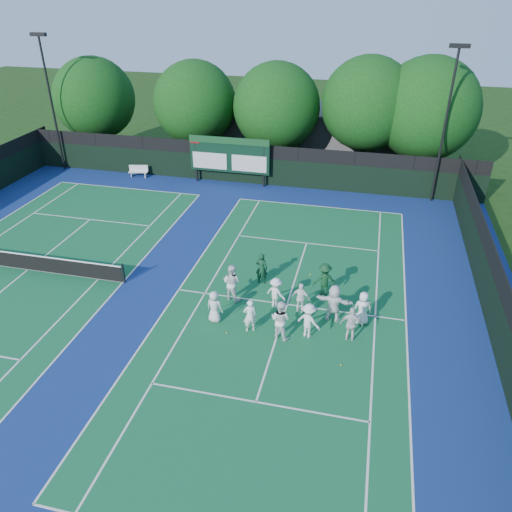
% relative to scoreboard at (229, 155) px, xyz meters
% --- Properties ---
extents(ground, '(120.00, 120.00, 0.00)m').
position_rel_scoreboard_xyz_m(ground, '(7.01, -15.59, -2.19)').
color(ground, '#15330E').
rests_on(ground, ground).
extents(court_apron, '(34.00, 32.00, 0.01)m').
position_rel_scoreboard_xyz_m(court_apron, '(1.01, -14.59, -2.19)').
color(court_apron, navy).
rests_on(court_apron, ground).
extents(near_court, '(11.05, 23.85, 0.01)m').
position_rel_scoreboard_xyz_m(near_court, '(7.01, -14.59, -2.18)').
color(near_court, '#12582F').
rests_on(near_court, ground).
extents(left_court, '(11.05, 23.85, 0.01)m').
position_rel_scoreboard_xyz_m(left_court, '(-6.99, -14.59, -2.18)').
color(left_court, '#12582F').
rests_on(left_court, ground).
extents(back_fence, '(34.00, 0.08, 3.00)m').
position_rel_scoreboard_xyz_m(back_fence, '(1.01, 0.41, -0.83)').
color(back_fence, black).
rests_on(back_fence, ground).
extents(divider_fence_right, '(0.08, 32.00, 3.00)m').
position_rel_scoreboard_xyz_m(divider_fence_right, '(16.01, -14.59, -0.83)').
color(divider_fence_right, black).
rests_on(divider_fence_right, ground).
extents(scoreboard, '(6.00, 0.21, 3.55)m').
position_rel_scoreboard_xyz_m(scoreboard, '(0.00, 0.00, 0.00)').
color(scoreboard, black).
rests_on(scoreboard, ground).
extents(clubhouse, '(18.00, 6.00, 4.00)m').
position_rel_scoreboard_xyz_m(clubhouse, '(5.01, 8.41, -0.19)').
color(clubhouse, '#505055').
rests_on(clubhouse, ground).
extents(light_pole_left, '(1.20, 0.30, 10.12)m').
position_rel_scoreboard_xyz_m(light_pole_left, '(-13.99, 0.11, 4.11)').
color(light_pole_left, black).
rests_on(light_pole_left, ground).
extents(light_pole_right, '(1.20, 0.30, 10.12)m').
position_rel_scoreboard_xyz_m(light_pole_right, '(14.51, 0.11, 4.11)').
color(light_pole_right, black).
rests_on(light_pole_right, ground).
extents(tennis_net, '(11.30, 0.10, 1.10)m').
position_rel_scoreboard_xyz_m(tennis_net, '(-6.99, -14.59, -1.70)').
color(tennis_net, black).
rests_on(tennis_net, ground).
extents(bench, '(1.50, 0.68, 0.92)m').
position_rel_scoreboard_xyz_m(bench, '(-7.29, -0.22, -1.70)').
color(bench, silver).
rests_on(bench, ground).
extents(tree_a, '(6.61, 6.61, 8.14)m').
position_rel_scoreboard_xyz_m(tree_a, '(-12.45, 3.99, 2.48)').
color(tree_a, black).
rests_on(tree_a, ground).
extents(tree_b, '(6.49, 6.49, 8.17)m').
position_rel_scoreboard_xyz_m(tree_b, '(-3.71, 3.99, 2.57)').
color(tree_b, black).
rests_on(tree_b, ground).
extents(tree_c, '(6.61, 6.61, 8.27)m').
position_rel_scoreboard_xyz_m(tree_c, '(2.84, 3.99, 2.60)').
color(tree_c, black).
rests_on(tree_c, ground).
extents(tree_d, '(6.75, 6.75, 8.92)m').
position_rel_scoreboard_xyz_m(tree_d, '(9.59, 3.99, 3.17)').
color(tree_d, black).
rests_on(tree_d, ground).
extents(tree_e, '(7.31, 7.31, 9.03)m').
position_rel_scoreboard_xyz_m(tree_e, '(13.77, 3.99, 2.99)').
color(tree_e, black).
rests_on(tree_e, ground).
extents(tennis_ball_0, '(0.07, 0.07, 0.07)m').
position_rel_scoreboard_xyz_m(tennis_ball_0, '(4.83, -17.36, -2.16)').
color(tennis_ball_0, '#CDCD18').
rests_on(tennis_ball_0, ground).
extents(tennis_ball_1, '(0.07, 0.07, 0.07)m').
position_rel_scoreboard_xyz_m(tennis_ball_1, '(10.40, -14.31, -2.16)').
color(tennis_ball_1, '#CDCD18').
rests_on(tennis_ball_1, ground).
extents(tennis_ball_2, '(0.07, 0.07, 0.07)m').
position_rel_scoreboard_xyz_m(tennis_ball_2, '(9.87, -18.28, -2.16)').
color(tennis_ball_2, '#CDCD18').
rests_on(tennis_ball_2, ground).
extents(tennis_ball_4, '(0.07, 0.07, 0.07)m').
position_rel_scoreboard_xyz_m(tennis_ball_4, '(7.71, -11.67, -2.16)').
color(tennis_ball_4, '#CDCD18').
rests_on(tennis_ball_4, ground).
extents(player_front_0, '(0.84, 0.64, 1.55)m').
position_rel_scoreboard_xyz_m(player_front_0, '(4.06, -16.59, -1.42)').
color(player_front_0, silver).
rests_on(player_front_0, ground).
extents(player_front_1, '(0.69, 0.59, 1.60)m').
position_rel_scoreboard_xyz_m(player_front_1, '(5.77, -16.91, -1.39)').
color(player_front_1, white).
rests_on(player_front_1, ground).
extents(player_front_2, '(1.06, 0.94, 1.82)m').
position_rel_scoreboard_xyz_m(player_front_2, '(7.14, -17.03, -1.28)').
color(player_front_2, white).
rests_on(player_front_2, ground).
extents(player_front_3, '(1.22, 0.97, 1.65)m').
position_rel_scoreboard_xyz_m(player_front_3, '(8.30, -16.72, -1.36)').
color(player_front_3, white).
rests_on(player_front_3, ground).
extents(player_front_4, '(0.98, 0.44, 1.65)m').
position_rel_scoreboard_xyz_m(player_front_4, '(10.10, -16.54, -1.37)').
color(player_front_4, silver).
rests_on(player_front_4, ground).
extents(player_back_0, '(1.07, 0.94, 1.88)m').
position_rel_scoreboard_xyz_m(player_back_0, '(4.33, -14.72, -1.25)').
color(player_back_0, white).
rests_on(player_back_0, ground).
extents(player_back_1, '(1.14, 0.90, 1.54)m').
position_rel_scoreboard_xyz_m(player_back_1, '(6.50, -14.86, -1.42)').
color(player_back_1, white).
rests_on(player_back_1, ground).
extents(player_back_2, '(0.95, 0.54, 1.52)m').
position_rel_scoreboard_xyz_m(player_back_2, '(7.71, -15.00, -1.43)').
color(player_back_2, white).
rests_on(player_back_2, ground).
extents(player_back_3, '(1.73, 0.72, 1.82)m').
position_rel_scoreboard_xyz_m(player_back_3, '(9.22, -15.27, -1.28)').
color(player_back_3, white).
rests_on(player_back_3, ground).
extents(player_back_4, '(0.86, 0.64, 1.61)m').
position_rel_scoreboard_xyz_m(player_back_4, '(10.50, -15.21, -1.38)').
color(player_back_4, white).
rests_on(player_back_4, ground).
extents(coach_left, '(0.61, 0.41, 1.67)m').
position_rel_scoreboard_xyz_m(coach_left, '(5.38, -12.94, -1.35)').
color(coach_left, '#0F3820').
rests_on(coach_left, ground).
extents(coach_right, '(1.26, 0.97, 1.73)m').
position_rel_scoreboard_xyz_m(coach_right, '(8.59, -13.33, -1.33)').
color(coach_right, '#103B1D').
rests_on(coach_right, ground).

